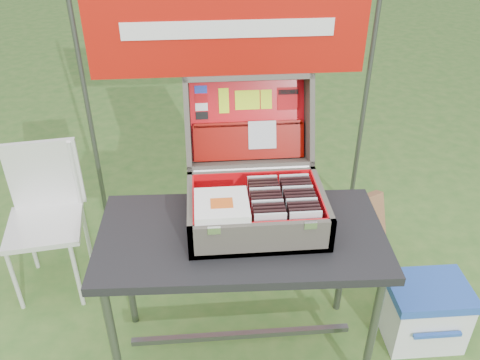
{
  "coord_description": "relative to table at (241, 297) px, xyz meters",
  "views": [
    {
      "loc": [
        -0.17,
        -1.75,
        2.13
      ],
      "look_at": [
        -0.02,
        0.1,
        0.93
      ],
      "focal_mm": 38.0,
      "sensor_mm": 36.0,
      "label": 1
    }
  ],
  "objects": [
    {
      "name": "lid_sticker_cc_b",
      "position": [
        -0.15,
        0.49,
        0.79
      ],
      "size": [
        0.06,
        0.02,
        0.03
      ],
      "primitive_type": "cube",
      "rotation": [
        -1.93,
        0.0,
        0.0
      ],
      "color": "#A70408",
      "rests_on": "suitcase_lid_liner"
    },
    {
      "name": "lid_sticker_band",
      "position": [
        0.26,
        0.48,
        0.78
      ],
      "size": [
        0.1,
        0.04,
        0.1
      ],
      "primitive_type": "cube",
      "rotation": [
        -1.93,
        0.0,
        0.0
      ],
      "color": "#A70408",
      "rests_on": "suitcase_lid_liner"
    },
    {
      "name": "suitcase_liner_wall_front",
      "position": [
        0.07,
        -0.13,
        0.47
      ],
      "size": [
        0.54,
        0.01,
        0.13
      ],
      "primitive_type": "cube",
      "color": "red",
      "rests_on": "suitcase_base_bottom"
    },
    {
      "name": "cd_right_12",
      "position": [
        0.25,
        0.16,
        0.49
      ],
      "size": [
        0.13,
        0.01,
        0.15
      ],
      "primitive_type": "cube",
      "color": "silver",
      "rests_on": "suitcase_liner_floor"
    },
    {
      "name": "table_leg_fr",
      "position": [
        0.55,
        -0.25,
        -0.02
      ],
      "size": [
        0.04,
        0.04,
        0.73
      ],
      "primitive_type": "cylinder",
      "color": "#59595B",
      "rests_on": "ground"
    },
    {
      "name": "suitcase_pocket_cd",
      "position": [
        0.13,
        0.4,
        0.64
      ],
      "size": [
        0.13,
        0.06,
        0.13
      ],
      "primitive_type": "cube",
      "rotation": [
        -1.93,
        0.0,
        0.0
      ],
      "color": "silver",
      "rests_on": "suitcase_lid_pocket"
    },
    {
      "name": "songbook_3",
      "position": [
        -0.08,
        -0.03,
        0.56
      ],
      "size": [
        0.22,
        0.22,
        0.0
      ],
      "primitive_type": "cube",
      "color": "white",
      "rests_on": "suitcase_base_wall_front"
    },
    {
      "name": "cd_right_1",
      "position": [
        0.25,
        -0.09,
        0.49
      ],
      "size": [
        0.13,
        0.01,
        0.15
      ],
      "primitive_type": "cube",
      "color": "black",
      "rests_on": "suitcase_liner_floor"
    },
    {
      "name": "cooler_body",
      "position": [
        0.93,
        0.02,
        -0.23
      ],
      "size": [
        0.38,
        0.28,
        0.3
      ],
      "primitive_type": "cube",
      "rotation": [
        0.0,
        0.0,
        -0.01
      ],
      "color": "white",
      "rests_on": "ground"
    },
    {
      "name": "cd_right_5",
      "position": [
        0.25,
        0.0,
        0.49
      ],
      "size": [
        0.13,
        0.01,
        0.15
      ],
      "primitive_type": "cube",
      "color": "black",
      "rests_on": "suitcase_liner_floor"
    },
    {
      "name": "songbook_graphic",
      "position": [
        -0.08,
        -0.04,
        0.57
      ],
      "size": [
        0.09,
        0.07,
        0.0
      ],
      "primitive_type": "cube",
      "color": "#D85919",
      "rests_on": "songbook_5"
    },
    {
      "name": "table_brace",
      "position": [
        0.0,
        -0.0,
        -0.26
      ],
      "size": [
        1.08,
        0.03,
        0.03
      ],
      "primitive_type": "cube",
      "color": "#59595B",
      "rests_on": "ground"
    },
    {
      "name": "suitcase_liner_wall_back",
      "position": [
        0.07,
        0.23,
        0.47
      ],
      "size": [
        0.54,
        0.01,
        0.13
      ],
      "primitive_type": "cube",
      "color": "red",
      "rests_on": "suitcase_base_bottom"
    },
    {
      "name": "suitcase_lid_pocket",
      "position": [
        0.07,
        0.4,
        0.6
      ],
      "size": [
        0.52,
        0.09,
        0.17
      ],
      "primitive_type": "cube",
      "rotation": [
        -1.93,
        0.0,
        0.0
      ],
      "color": "#7B0500",
      "rests_on": "suitcase_lid_liner"
    },
    {
      "name": "suitcase_hinge",
      "position": [
        0.07,
        0.26,
        0.54
      ],
      "size": [
        0.53,
        0.02,
        0.02
      ],
      "primitive_type": "cylinder",
      "rotation": [
        0.0,
        1.57,
        0.0
      ],
      "color": "silver",
      "rests_on": "suitcase_base_wall_back"
    },
    {
      "name": "suitcase_lid_rim_far",
      "position": [
        0.07,
        0.47,
        0.89
      ],
      "size": [
        0.58,
        0.15,
        0.08
      ],
      "primitive_type": "cube",
      "rotation": [
        -1.93,
        0.0,
        0.0
      ],
      "color": "#5B5447",
      "rests_on": "suitcase_lid_back"
    },
    {
      "name": "chair_backrest",
      "position": [
        -1.02,
        0.74,
        0.27
      ],
      "size": [
        0.39,
        0.08,
        0.41
      ],
      "primitive_type": "cube",
      "rotation": [
        0.0,
        0.0,
        0.13
      ],
      "color": "silver",
      "rests_on": "chair_seat"
    },
    {
      "name": "chair_leg_fr",
      "position": [
        -0.86,
        0.39,
        -0.17
      ],
      "size": [
        0.02,
        0.02,
        0.44
      ],
      "primitive_type": "cylinder",
      "color": "silver",
      "rests_on": "ground"
    },
    {
      "name": "cd_right_0",
      "position": [
        0.25,
        -0.11,
        0.49
      ],
      "size": [
        0.13,
        0.01,
        0.15
      ],
      "primitive_type": "cube",
      "color": "silver",
      "rests_on": "suitcase_liner_floor"
    },
    {
      "name": "lid_card_neon_small",
      "position": [
        0.16,
        0.48,
        0.78
      ],
      "size": [
        0.05,
        0.03,
        0.08
      ],
      "primitive_type": "cube",
      "rotation": [
        -1.93,
        0.0,
        0.0
      ],
      "color": "#C6F414",
      "rests_on": "suitcase_lid_liner"
    },
    {
      "name": "suitcase_lid_liner",
      "position": [
        0.07,
        0.45,
        0.69
      ],
      "size": [
        0.53,
        0.13,
        0.35
      ],
      "primitive_type": "cube",
      "rotation": [
        -1.93,
        0.0,
        0.0
      ],
      "color": "red",
      "rests_on": "suitcase_lid_back"
    },
    {
      "name": "suitcase_base_wall_front",
      "position": [
        0.07,
        -0.15,
        0.46
      ],
      "size": [
        0.58,
        0.02,
        0.16
      ],
      "primitive_type": "cube",
      "color": "#5B5447",
      "rests_on": "table_top"
    },
    {
      "name": "cardboard_box",
      "position": [
        0.76,
        0.64,
        -0.18
      ],
      "size": [
        0.43,
        0.33,
        0.41
      ],
      "primitive_type": "cube",
      "rotation": [
        -0.29,
        0.0,
        0.44
      ],
      "color": "#92633A",
      "rests_on": "ground"
    },
    {
      "name": "suitcase_base_wall_back",
      "position": [
        0.07,
        0.25,
        0.46
      ],
      "size": [
        0.58,
        0.02,
        0.16
      ],
      "primitive_type": "cube",
      "color": "#5B5447",
      "rests_on": "table_top"
    },
    {
      "name": "chair_seat",
      "position": [
        -1.02,
        0.56,
        0.05
      ],
      "size": [
        0.43,
        0.43,
        0.03
      ],
      "primitive_type": "cube",
      "rotation": [
        0.0,
        0.0,
        0.13
      ],
      "color": "silver",
      "rests_on": "ground"
    },
    {
      "name": "chair_leg_bl",
      "position": [
        -1.18,
        0.72,
        -0.17
      ],
      "size": [
        0.02,
        0.02,
        0.44
      ],
      "primitive_type": "cylinder",
      "color": "silver",
      "rests_on": "ground"
    },
    {
      "name": "table_leg_bl",
      "position": [
        -0.55,
        0.25,
        -0.02
      ],
      "size": [
        0.04,
        0.04,
        0.73
      ],
      "primitive_type": "cylinder",
      "color": "#59595B",
      "rests_on": "ground"
    },
    {
      "name": "lid_sticker_cc_c",
      "position": [
        -0.15,
        0.47,
        0.76
      ],
      "size": [
        0.06,
        0.02,
        0.03
      ],
      "primitive_type": "cube",
      "rotation": [
        -1.93,
        0.0,
        0.0
      ],
      "color": "white",
      "rests_on": "suitcase_lid_liner"
    },
    {
      "name": "suitcase_base_bottom",
      "position": [
        0.07,
        0.05,
        0.39
      ],
      "size": [
        0.58,
        0.42,
        0.02
      ],
      "primitive_type": "cube",
      "color": "#5B5447",
      "rests_on": "table_top"
    },
    {
      "name": "cd_right_2",
      "position": [
        0.25,
        -0.06,
        0.49
      ],
      "size": [
        0.13,
        0.01,
        0.15
      ],
      "primitive_type": "cube",
      "color": "black",
      "rests_on": "suitcase_liner_floor"
    },
    {
      "name": "cd_left_5",
      "position": [
        0.11,
        0.0,
        0.49
      ],
      "size": [
        0.13,
        0.01,
        0.15
      ],
      "primitive_type": "cube",
      "color": "black",
      "rests_on": "suitcase_liner_floor"
    },
    {
      "name": "cd_left_3",
      "position": [
        0.11,
        -0.04,
        0.49
      ],
      "size": [
        0.13,
        0.01,
        0.15
      ],
      "primitive_type": "cube",
      "color": "black",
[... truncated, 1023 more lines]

